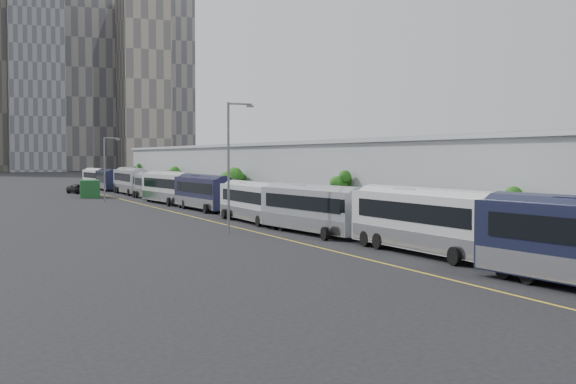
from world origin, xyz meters
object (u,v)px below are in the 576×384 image
bus_2 (426,227)px  bus_7 (150,188)px  bus_10 (96,180)px  bus_5 (204,196)px  bus_8 (131,183)px  bus_4 (254,205)px  street_lamp_near (231,159)px  suv (79,189)px  street_lamp_far (106,164)px  bus_3 (314,213)px  shipping_container (90,189)px  bus_6 (169,190)px  bus_9 (108,181)px

bus_2 → bus_7: 66.66m
bus_7 → bus_10: size_ratio=1.00×
bus_5 → bus_8: size_ratio=0.95×
bus_4 → street_lamp_near: size_ratio=1.23×
bus_10 → suv: size_ratio=2.35×
bus_7 → bus_5: bearing=-87.6°
bus_4 → street_lamp_far: size_ratio=1.48×
bus_3 → bus_5: 28.09m
bus_5 → shipping_container: bus_5 is taller
bus_6 → bus_7: (0.43, 11.64, -0.16)m
bus_7 → bus_10: bus_10 is taller
bus_5 → shipping_container: 33.15m
bus_10 → suv: bearing=-109.5°
bus_3 → bus_7: (0.30, 52.90, -0.05)m
bus_9 → street_lamp_far: 35.96m
street_lamp_near → shipping_container: street_lamp_near is taller
bus_4 → bus_7: bearing=90.2°
bus_6 → bus_7: bus_6 is taller
bus_5 → bus_6: (-0.36, 13.17, 0.05)m
bus_5 → street_lamp_near: bearing=-104.9°
bus_6 → shipping_container: bus_6 is taller
bus_3 → bus_4: bearing=86.0°
bus_2 → bus_6: (-1.00, 55.02, 0.01)m
bus_7 → shipping_container: bearing=134.3°
bus_6 → bus_8: bus_8 is taller
street_lamp_near → suv: street_lamp_near is taller
street_lamp_near → street_lamp_far: street_lamp_near is taller
street_lamp_near → bus_4: bearing=60.4°
bus_7 → bus_9: bearing=92.9°
bus_6 → street_lamp_near: bearing=-102.6°
bus_9 → bus_10: bearing=90.7°
bus_2 → street_lamp_near: 17.77m
bus_7 → bus_8: (0.45, 14.40, 0.21)m
street_lamp_near → shipping_container: bearing=90.8°
bus_2 → bus_4: size_ratio=1.10×
bus_2 → bus_3: bearing=92.3°
bus_6 → bus_7: 11.65m
street_lamp_near → bus_6: bearing=81.9°
bus_9 → suv: (-6.30, -10.36, -0.79)m
bus_10 → shipping_container: bus_10 is taller
bus_7 → street_lamp_far: street_lamp_far is taller
bus_5 → street_lamp_far: size_ratio=1.60×
bus_9 → bus_8: bearing=-85.7°
bus_7 → street_lamp_far: 9.32m
street_lamp_far → bus_5: bearing=-70.7°
bus_9 → bus_5: bearing=-87.9°
bus_9 → bus_4: bearing=-88.4°
bus_5 → suv: bearing=96.2°
bus_5 → bus_8: (0.53, 39.21, 0.10)m
bus_2 → bus_8: (-0.12, 81.07, 0.06)m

